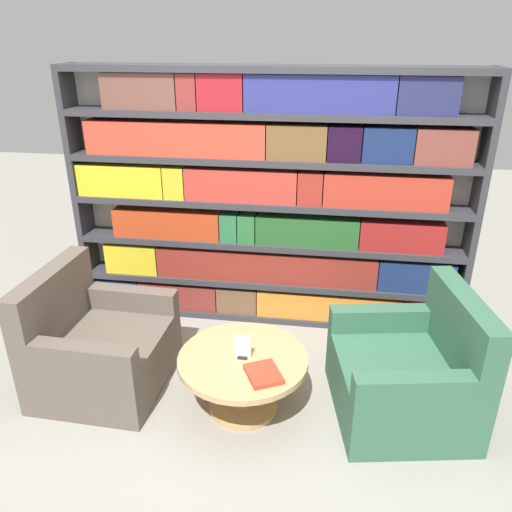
% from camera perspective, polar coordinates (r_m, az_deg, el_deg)
% --- Properties ---
extents(ground_plane, '(14.00, 14.00, 0.00)m').
position_cam_1_polar(ground_plane, '(3.43, -1.60, -17.46)').
color(ground_plane, gray).
extents(bookshelf, '(3.20, 0.30, 2.07)m').
position_cam_1_polar(bookshelf, '(4.02, 1.39, 6.04)').
color(bookshelf, silver).
rests_on(bookshelf, ground_plane).
extents(armchair_left, '(0.83, 0.89, 0.84)m').
position_cam_1_polar(armchair_left, '(3.68, -17.54, -9.95)').
color(armchair_left, brown).
rests_on(armchair_left, ground_plane).
extents(armchair_right, '(0.95, 1.00, 0.84)m').
position_cam_1_polar(armchair_right, '(3.41, 17.00, -12.86)').
color(armchair_right, '#336047').
rests_on(armchair_right, ground_plane).
extents(coffee_table, '(0.83, 0.83, 0.40)m').
position_cam_1_polar(coffee_table, '(3.29, -1.40, -13.07)').
color(coffee_table, tan).
rests_on(coffee_table, ground_plane).
extents(table_sign, '(0.10, 0.06, 0.16)m').
position_cam_1_polar(table_sign, '(3.18, -1.43, -10.51)').
color(table_sign, black).
rests_on(table_sign, coffee_table).
extents(stray_book, '(0.27, 0.29, 0.03)m').
position_cam_1_polar(stray_book, '(3.06, 0.85, -13.32)').
color(stray_book, '#B73823').
rests_on(stray_book, coffee_table).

